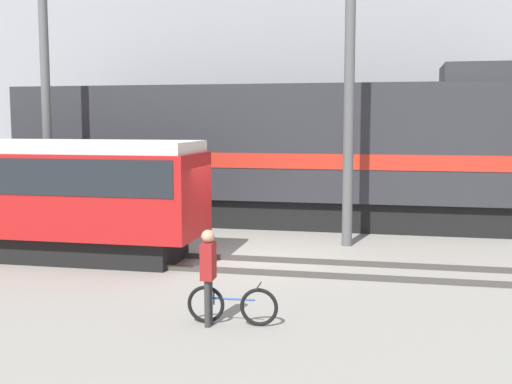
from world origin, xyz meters
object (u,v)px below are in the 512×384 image
streetcar (24,191)px  utility_pole_center (349,102)px  person (208,267)px  utility_pole_left (46,91)px  freight_locomotive (268,152)px  bicycle (232,305)px

streetcar → utility_pole_center: 9.37m
person → utility_pole_left: 11.67m
freight_locomotive → person: bearing=-84.2°
freight_locomotive → bicycle: bearing=-82.1°
bicycle → utility_pole_center: (1.48, 7.83, 3.86)m
streetcar → utility_pole_left: utility_pole_left is taller
utility_pole_left → utility_pole_center: (9.61, 0.00, -0.38)m
person → freight_locomotive: bearing=95.8°
person → bicycle: bearing=22.2°
freight_locomotive → streetcar: (-5.36, -6.75, -0.75)m
bicycle → streetcar: bearing=147.2°
bicycle → utility_pole_center: 8.86m
freight_locomotive → utility_pole_left: size_ratio=1.95×
freight_locomotive → utility_pole_left: utility_pole_left is taller
freight_locomotive → bicycle: freight_locomotive is taller
bicycle → utility_pole_left: utility_pole_left is taller
person → utility_pole_center: size_ratio=0.21×
bicycle → person: size_ratio=0.96×
utility_pole_left → streetcar: bearing=-70.2°
person → utility_pole_left: size_ratio=0.19×
streetcar → utility_pole_left: bearing=109.8°
freight_locomotive → utility_pole_center: 4.83m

